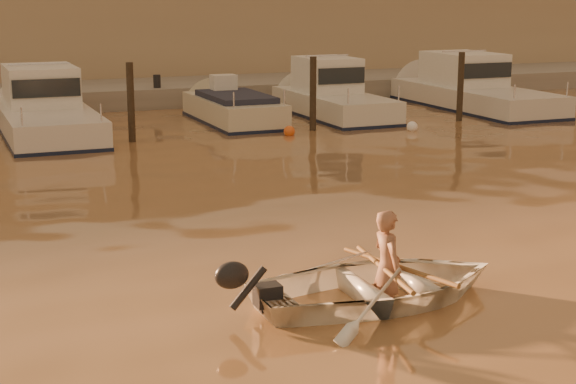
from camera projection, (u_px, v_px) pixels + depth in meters
name	position (u px, v px, depth m)	size (l,w,h in m)	color
ground_plane	(415.00, 331.00, 9.96)	(160.00, 160.00, 0.00)	brown
dinghy	(380.00, 285.00, 10.88)	(2.31, 3.23, 0.67)	silver
person	(387.00, 267.00, 10.87)	(0.53, 0.35, 1.45)	#906048
outboard_motor	(266.00, 295.00, 10.30)	(0.90, 0.40, 0.70)	black
oar_port	(398.00, 266.00, 10.92)	(0.06, 0.06, 2.10)	brown
oar_starboard	(384.00, 268.00, 10.85)	(0.06, 0.06, 2.10)	brown
moored_boat_2	(45.00, 110.00, 23.51)	(2.26, 7.59, 1.75)	silver
moored_boat_3	(234.00, 115.00, 25.55)	(1.80, 5.29, 0.95)	beige
moored_boat_4	(334.00, 96.00, 26.64)	(1.96, 6.14, 1.75)	silver
moored_boat_5	(475.00, 89.00, 28.49)	(2.33, 7.78, 1.75)	beige
piling_2	(131.00, 106.00, 22.14)	(0.18, 0.18, 2.20)	#2D2319
piling_3	(313.00, 97.00, 23.98)	(0.18, 0.18, 2.20)	#2D2319
piling_4	(460.00, 90.00, 25.71)	(0.18, 0.18, 2.20)	#2D2319
fender_c	(86.00, 147.00, 21.03)	(0.30, 0.30, 0.30)	silver
fender_d	(289.00, 131.00, 23.33)	(0.30, 0.30, 0.30)	#E0571A
fender_e	(412.00, 127.00, 24.10)	(0.30, 0.30, 0.30)	white
quay	(88.00, 101.00, 29.33)	(52.00, 4.00, 1.00)	gray
waterfront_building	(60.00, 26.00, 33.79)	(46.00, 7.00, 4.80)	#9E8466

